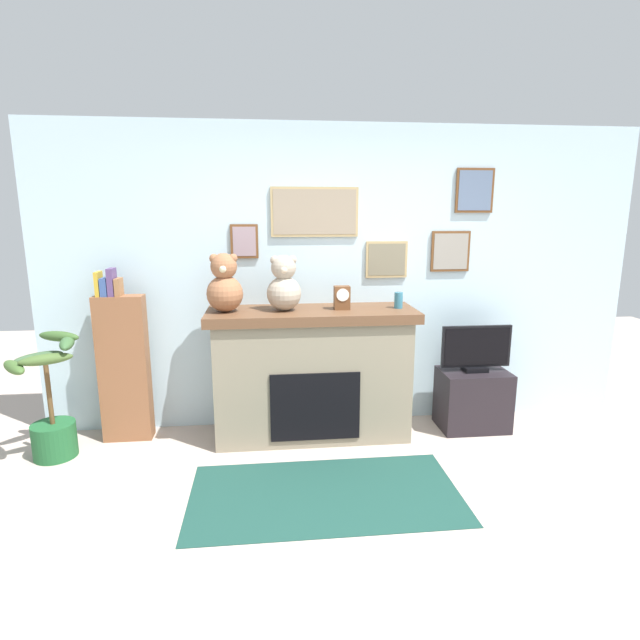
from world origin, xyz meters
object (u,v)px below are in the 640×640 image
object	(u,v)px
fireplace	(312,373)
bookshelf	(124,365)
tv_stand	(473,399)
candle_jar	(398,300)
potted_plant	(51,411)
teddy_bear_cream	(284,286)
mantel_clock	(342,298)
teddy_bear_tan	(225,286)
television	(476,349)

from	to	relation	value
fireplace	bookshelf	bearing A→B (deg)	176.92
tv_stand	candle_jar	world-z (taller)	candle_jar
potted_plant	teddy_bear_cream	size ratio (longest dim) A/B	2.17
mantel_clock	teddy_bear_cream	bearing A→B (deg)	179.91
mantel_clock	teddy_bear_cream	xyz separation A→B (m)	(-0.47, 0.00, 0.10)
bookshelf	candle_jar	world-z (taller)	bookshelf
tv_stand	teddy_bear_tan	bearing A→B (deg)	-179.96
fireplace	teddy_bear_cream	xyz separation A→B (m)	(-0.23, -0.02, 0.74)
potted_plant	candle_jar	world-z (taller)	candle_jar
fireplace	television	distance (m)	1.43
tv_stand	mantel_clock	xyz separation A→B (m)	(-1.17, -0.00, 0.93)
candle_jar	potted_plant	bearing A→B (deg)	-176.36
television	fireplace	bearing A→B (deg)	179.26
candle_jar	television	bearing A→B (deg)	-0.04
bookshelf	tv_stand	world-z (taller)	bookshelf
teddy_bear_tan	fireplace	bearing A→B (deg)	1.51
bookshelf	mantel_clock	bearing A→B (deg)	-3.27
bookshelf	television	size ratio (longest dim) A/B	2.36
potted_plant	tv_stand	size ratio (longest dim) A/B	1.66
bookshelf	candle_jar	xyz separation A→B (m)	(2.27, -0.10, 0.51)
television	teddy_bear_tan	world-z (taller)	teddy_bear_tan
fireplace	potted_plant	distance (m)	2.05
teddy_bear_tan	tv_stand	bearing A→B (deg)	0.04
potted_plant	candle_jar	xyz separation A→B (m)	(2.75, 0.17, 0.78)
candle_jar	mantel_clock	size ratio (longest dim) A/B	0.69
fireplace	mantel_clock	bearing A→B (deg)	-4.44
television	teddy_bear_tan	size ratio (longest dim) A/B	1.31
fireplace	teddy_bear_cream	bearing A→B (deg)	-175.37
television	teddy_bear_cream	distance (m)	1.74
bookshelf	potted_plant	size ratio (longest dim) A/B	1.48
tv_stand	teddy_bear_tan	size ratio (longest dim) A/B	1.25
bookshelf	teddy_bear_cream	size ratio (longest dim) A/B	3.22
tv_stand	television	bearing A→B (deg)	-90.00
tv_stand	teddy_bear_cream	bearing A→B (deg)	-179.95
tv_stand	television	world-z (taller)	television
bookshelf	teddy_bear_cream	xyz separation A→B (m)	(1.32, -0.10, 0.65)
fireplace	tv_stand	xyz separation A→B (m)	(1.42, -0.02, -0.29)
television	teddy_bear_tan	bearing A→B (deg)	-180.00
television	mantel_clock	distance (m)	1.26
potted_plant	teddy_bear_cream	xyz separation A→B (m)	(1.80, 0.17, 0.92)
candle_jar	mantel_clock	world-z (taller)	mantel_clock
potted_plant	tv_stand	world-z (taller)	potted_plant
fireplace	teddy_bear_tan	world-z (taller)	teddy_bear_tan
tv_stand	teddy_bear_tan	world-z (taller)	teddy_bear_tan
fireplace	bookshelf	size ratio (longest dim) A/B	1.19
potted_plant	mantel_clock	world-z (taller)	mantel_clock
fireplace	candle_jar	size ratio (longest dim) A/B	12.88
bookshelf	mantel_clock	xyz separation A→B (m)	(1.79, -0.10, 0.54)
television	potted_plant	bearing A→B (deg)	-177.10
tv_stand	television	size ratio (longest dim) A/B	0.96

